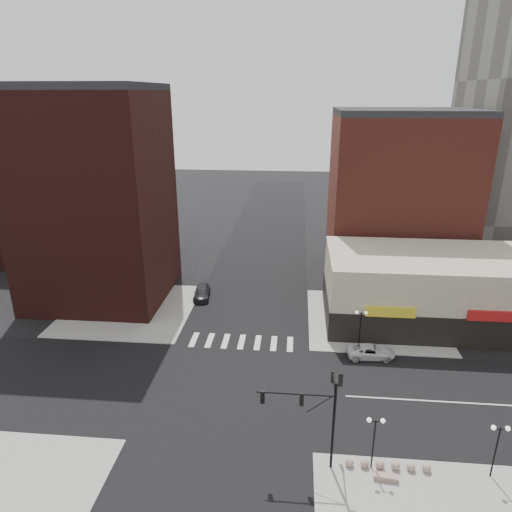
{
  "coord_description": "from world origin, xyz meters",
  "views": [
    {
      "loc": [
        5.32,
        -33.57,
        24.76
      ],
      "look_at": [
        1.77,
        4.56,
        11.0
      ],
      "focal_mm": 32.0,
      "sensor_mm": 36.0,
      "label": 1
    }
  ],
  "objects_px": {
    "street_lamp_se_b": "(498,438)",
    "street_lamp_ne": "(361,320)",
    "street_lamp_se_a": "(375,430)",
    "traffic_signal": "(320,405)",
    "dark_sedan_north": "(202,293)",
    "stone_bench": "(386,477)",
    "white_suv": "(371,351)"
  },
  "relations": [
    {
      "from": "street_lamp_se_b",
      "to": "street_lamp_ne",
      "type": "xyz_separation_m",
      "value": [
        -7.0,
        16.0,
        0.0
      ]
    },
    {
      "from": "street_lamp_se_b",
      "to": "street_lamp_se_a",
      "type": "bearing_deg",
      "value": 180.0
    },
    {
      "from": "traffic_signal",
      "to": "dark_sedan_north",
      "type": "bearing_deg",
      "value": 117.34
    },
    {
      "from": "street_lamp_se_a",
      "to": "dark_sedan_north",
      "type": "relative_size",
      "value": 0.88
    },
    {
      "from": "stone_bench",
      "to": "street_lamp_se_a",
      "type": "bearing_deg",
      "value": 135.01
    },
    {
      "from": "white_suv",
      "to": "stone_bench",
      "type": "relative_size",
      "value": 2.76
    },
    {
      "from": "dark_sedan_north",
      "to": "stone_bench",
      "type": "xyz_separation_m",
      "value": [
        18.31,
        -27.73,
        -0.36
      ]
    },
    {
      "from": "traffic_signal",
      "to": "stone_bench",
      "type": "height_order",
      "value": "traffic_signal"
    },
    {
      "from": "street_lamp_se_b",
      "to": "dark_sedan_north",
      "type": "height_order",
      "value": "street_lamp_se_b"
    },
    {
      "from": "traffic_signal",
      "to": "street_lamp_se_a",
      "type": "height_order",
      "value": "traffic_signal"
    },
    {
      "from": "traffic_signal",
      "to": "white_suv",
      "type": "height_order",
      "value": "traffic_signal"
    },
    {
      "from": "white_suv",
      "to": "dark_sedan_north",
      "type": "bearing_deg",
      "value": 53.6
    },
    {
      "from": "white_suv",
      "to": "dark_sedan_north",
      "type": "distance_m",
      "value": 23.0
    },
    {
      "from": "street_lamp_se_a",
      "to": "street_lamp_se_b",
      "type": "distance_m",
      "value": 8.0
    },
    {
      "from": "street_lamp_se_a",
      "to": "traffic_signal",
      "type": "bearing_deg",
      "value": 177.43
    },
    {
      "from": "dark_sedan_north",
      "to": "traffic_signal",
      "type": "bearing_deg",
      "value": -68.59
    },
    {
      "from": "white_suv",
      "to": "stone_bench",
      "type": "xyz_separation_m",
      "value": [
        -1.17,
        -15.5,
        -0.32
      ]
    },
    {
      "from": "street_lamp_ne",
      "to": "dark_sedan_north",
      "type": "distance_m",
      "value": 21.55
    },
    {
      "from": "street_lamp_se_b",
      "to": "dark_sedan_north",
      "type": "xyz_separation_m",
      "value": [
        -25.5,
        26.73,
        -2.61
      ]
    },
    {
      "from": "traffic_signal",
      "to": "street_lamp_se_a",
      "type": "xyz_separation_m",
      "value": [
        3.76,
        -0.17,
        -1.67
      ]
    },
    {
      "from": "street_lamp_ne",
      "to": "street_lamp_se_a",
      "type": "bearing_deg",
      "value": -93.58
    },
    {
      "from": "white_suv",
      "to": "street_lamp_ne",
      "type": "bearing_deg",
      "value": 28.89
    },
    {
      "from": "street_lamp_se_a",
      "to": "white_suv",
      "type": "height_order",
      "value": "street_lamp_se_a"
    },
    {
      "from": "traffic_signal",
      "to": "street_lamp_se_a",
      "type": "bearing_deg",
      "value": -2.57
    },
    {
      "from": "street_lamp_se_b",
      "to": "white_suv",
      "type": "xyz_separation_m",
      "value": [
        -6.02,
        14.5,
        -2.64
      ]
    },
    {
      "from": "traffic_signal",
      "to": "white_suv",
      "type": "relative_size",
      "value": 1.67
    },
    {
      "from": "traffic_signal",
      "to": "dark_sedan_north",
      "type": "relative_size",
      "value": 1.65
    },
    {
      "from": "street_lamp_ne",
      "to": "stone_bench",
      "type": "bearing_deg",
      "value": -90.63
    },
    {
      "from": "street_lamp_se_b",
      "to": "dark_sedan_north",
      "type": "distance_m",
      "value": 37.04
    },
    {
      "from": "street_lamp_ne",
      "to": "stone_bench",
      "type": "relative_size",
      "value": 2.46
    },
    {
      "from": "street_lamp_se_a",
      "to": "street_lamp_ne",
      "type": "height_order",
      "value": "same"
    },
    {
      "from": "street_lamp_se_a",
      "to": "dark_sedan_north",
      "type": "xyz_separation_m",
      "value": [
        -17.5,
        26.73,
        -2.61
      ]
    }
  ]
}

